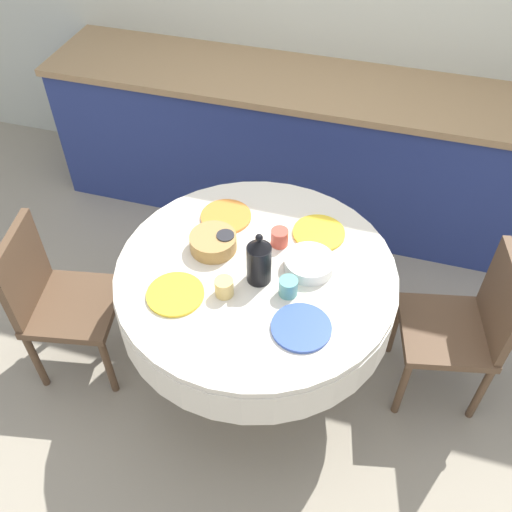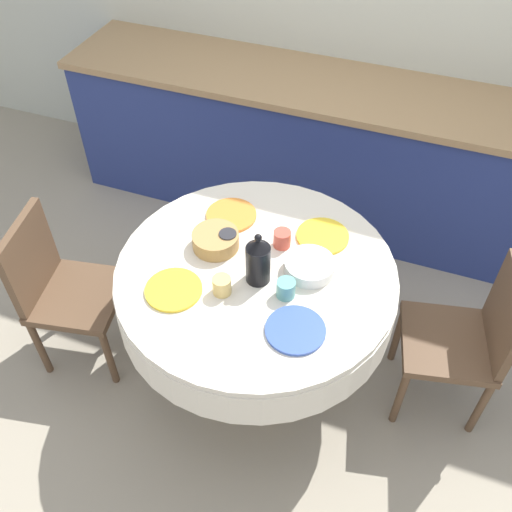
# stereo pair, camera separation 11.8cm
# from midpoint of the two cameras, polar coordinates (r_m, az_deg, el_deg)

# --- Properties ---
(ground_plane) EXTENTS (12.00, 12.00, 0.00)m
(ground_plane) POSITION_cam_midpoint_polar(r_m,az_deg,el_deg) (2.96, -1.16, -11.36)
(ground_plane) COLOR #9E937F
(kitchen_counter) EXTENTS (3.24, 0.64, 0.90)m
(kitchen_counter) POSITION_cam_midpoint_polar(r_m,az_deg,el_deg) (3.55, 5.18, 10.50)
(kitchen_counter) COLOR navy
(kitchen_counter) RESTS_ON ground_plane
(dining_table) EXTENTS (1.19, 1.19, 0.75)m
(dining_table) POSITION_cam_midpoint_polar(r_m,az_deg,el_deg) (2.46, -1.37, -3.42)
(dining_table) COLOR tan
(dining_table) RESTS_ON ground_plane
(chair_left) EXTENTS (0.48, 0.48, 0.84)m
(chair_left) POSITION_cam_midpoint_polar(r_m,az_deg,el_deg) (2.68, 19.05, -6.50)
(chair_left) COLOR brown
(chair_left) RESTS_ON ground_plane
(chair_right) EXTENTS (0.47, 0.47, 0.84)m
(chair_right) POSITION_cam_midpoint_polar(r_m,az_deg,el_deg) (2.82, -20.54, -3.89)
(chair_right) COLOR brown
(chair_right) RESTS_ON ground_plane
(plate_near_left) EXTENTS (0.23, 0.23, 0.01)m
(plate_near_left) POSITION_cam_midpoint_polar(r_m,az_deg,el_deg) (2.30, -9.53, -3.83)
(plate_near_left) COLOR yellow
(plate_near_left) RESTS_ON dining_table
(cup_near_left) EXTENTS (0.08, 0.08, 0.08)m
(cup_near_left) POSITION_cam_midpoint_polar(r_m,az_deg,el_deg) (2.26, -4.70, -3.17)
(cup_near_left) COLOR #DBB766
(cup_near_left) RESTS_ON dining_table
(plate_near_right) EXTENTS (0.23, 0.23, 0.01)m
(plate_near_right) POSITION_cam_midpoint_polar(r_m,az_deg,el_deg) (2.17, 2.99, -7.20)
(plate_near_right) COLOR #3856AD
(plate_near_right) RESTS_ON dining_table
(cup_near_right) EXTENTS (0.08, 0.08, 0.08)m
(cup_near_right) POSITION_cam_midpoint_polar(r_m,az_deg,el_deg) (2.25, 1.75, -3.16)
(cup_near_right) COLOR #5BA39E
(cup_near_right) RESTS_ON dining_table
(plate_far_left) EXTENTS (0.23, 0.23, 0.01)m
(plate_far_left) POSITION_cam_midpoint_polar(r_m,az_deg,el_deg) (2.60, -4.32, 3.93)
(plate_far_left) COLOR orange
(plate_far_left) RESTS_ON dining_table
(cup_far_left) EXTENTS (0.08, 0.08, 0.08)m
(cup_far_left) POSITION_cam_midpoint_polar(r_m,az_deg,el_deg) (2.44, -4.43, 1.44)
(cup_far_left) COLOR #28282D
(cup_far_left) RESTS_ON dining_table
(plate_far_right) EXTENTS (0.23, 0.23, 0.01)m
(plate_far_right) POSITION_cam_midpoint_polar(r_m,az_deg,el_deg) (2.52, 4.98, 2.29)
(plate_far_right) COLOR yellow
(plate_far_right) RESTS_ON dining_table
(cup_far_right) EXTENTS (0.08, 0.08, 0.08)m
(cup_far_right) POSITION_cam_midpoint_polar(r_m,az_deg,el_deg) (2.45, 0.99, 1.83)
(cup_far_right) COLOR #CC4C3D
(cup_far_right) RESTS_ON dining_table
(coffee_carafe) EXTENTS (0.10, 0.10, 0.25)m
(coffee_carafe) POSITION_cam_midpoint_polar(r_m,az_deg,el_deg) (2.25, -1.20, -0.48)
(coffee_carafe) COLOR black
(coffee_carafe) RESTS_ON dining_table
(bread_basket) EXTENTS (0.20, 0.20, 0.07)m
(bread_basket) POSITION_cam_midpoint_polar(r_m,az_deg,el_deg) (2.44, -5.69, 1.34)
(bread_basket) COLOR #AD844C
(bread_basket) RESTS_ON dining_table
(fruit_bowl) EXTENTS (0.21, 0.21, 0.05)m
(fruit_bowl) POSITION_cam_midpoint_polar(r_m,az_deg,el_deg) (2.36, 3.93, -0.79)
(fruit_bowl) COLOR silver
(fruit_bowl) RESTS_ON dining_table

